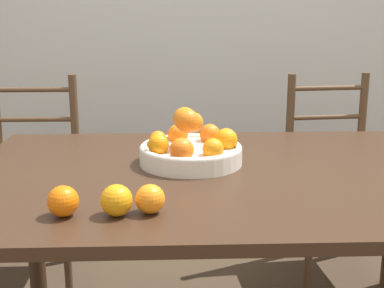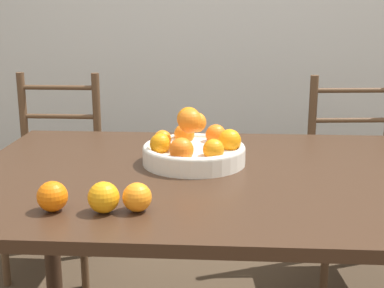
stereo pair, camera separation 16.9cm
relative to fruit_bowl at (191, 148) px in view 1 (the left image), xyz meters
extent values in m
cube|color=beige|center=(0.13, 1.47, 0.47)|extent=(8.00, 0.06, 2.60)
cube|color=#382316|center=(0.13, -0.09, -0.07)|extent=(1.70, 1.09, 0.03)
cylinder|color=#382316|center=(-0.65, 0.37, -0.46)|extent=(0.07, 0.07, 0.74)
cylinder|color=silver|center=(0.00, 0.00, -0.03)|extent=(0.35, 0.35, 0.05)
torus|color=silver|center=(0.00, 0.00, 0.00)|extent=(0.35, 0.35, 0.02)
sphere|color=orange|center=(0.12, 0.00, 0.03)|extent=(0.08, 0.08, 0.08)
sphere|color=orange|center=(0.07, 0.10, 0.02)|extent=(0.07, 0.07, 0.07)
sphere|color=orange|center=(-0.04, 0.11, 0.02)|extent=(0.07, 0.07, 0.07)
sphere|color=orange|center=(-0.11, 0.04, 0.02)|extent=(0.06, 0.06, 0.06)
sphere|color=orange|center=(-0.11, -0.05, 0.02)|extent=(0.07, 0.07, 0.07)
sphere|color=orange|center=(-0.03, -0.11, 0.02)|extent=(0.08, 0.08, 0.08)
sphere|color=orange|center=(0.07, -0.10, 0.02)|extent=(0.07, 0.07, 0.07)
sphere|color=orange|center=(0.01, 0.00, 0.09)|extent=(0.07, 0.07, 0.07)
sphere|color=orange|center=(-0.02, 0.03, 0.09)|extent=(0.08, 0.08, 0.08)
sphere|color=orange|center=(-0.01, -0.01, 0.09)|extent=(0.08, 0.08, 0.08)
sphere|color=orange|center=(-0.34, -0.46, -0.02)|extent=(0.08, 0.08, 0.08)
sphere|color=orange|center=(-0.12, -0.44, -0.02)|extent=(0.08, 0.08, 0.08)
sphere|color=orange|center=(-0.20, -0.46, -0.01)|extent=(0.08, 0.08, 0.08)
cylinder|color=#513823|center=(-0.54, 0.51, -0.61)|extent=(0.04, 0.04, 0.45)
cylinder|color=#513823|center=(-0.92, 0.87, -0.34)|extent=(0.04, 0.04, 0.97)
cylinder|color=#513823|center=(-0.54, 0.87, -0.34)|extent=(0.04, 0.04, 0.97)
cube|color=#513823|center=(-0.73, 0.69, -0.37)|extent=(0.42, 0.40, 0.04)
cylinder|color=#513823|center=(-0.73, 0.87, -0.23)|extent=(0.38, 0.02, 0.02)
cylinder|color=#513823|center=(-0.73, 0.87, -0.08)|extent=(0.38, 0.02, 0.02)
cylinder|color=#513823|center=(-0.73, 0.87, 0.07)|extent=(0.38, 0.02, 0.02)
cylinder|color=#513823|center=(0.56, 0.49, -0.61)|extent=(0.04, 0.04, 0.45)
cylinder|color=#513823|center=(0.53, 0.85, -0.34)|extent=(0.04, 0.04, 0.97)
cylinder|color=#513823|center=(0.91, 0.89, -0.34)|extent=(0.04, 0.04, 0.97)
cube|color=#513823|center=(0.73, 0.69, -0.37)|extent=(0.46, 0.44, 0.04)
cylinder|color=#513823|center=(0.72, 0.87, -0.23)|extent=(0.38, 0.06, 0.02)
cylinder|color=#513823|center=(0.72, 0.87, -0.08)|extent=(0.38, 0.06, 0.02)
cylinder|color=#513823|center=(0.72, 0.87, 0.07)|extent=(0.38, 0.06, 0.02)
camera|label=1|loc=(-0.06, -1.74, 0.46)|focal=50.00mm
camera|label=2|loc=(0.10, -1.73, 0.46)|focal=50.00mm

